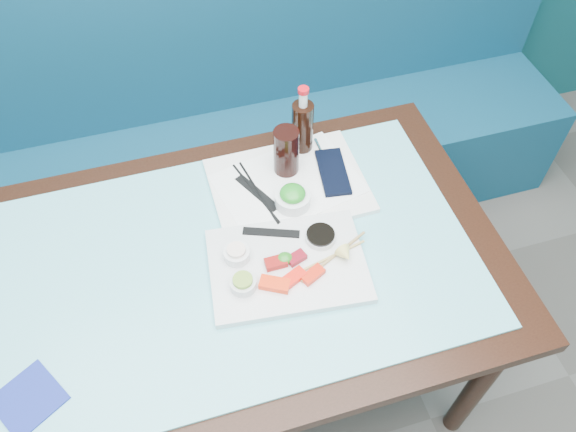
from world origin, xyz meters
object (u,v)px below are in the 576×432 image
object	(u,v)px
dining_table	(242,278)
blue_napkin	(29,399)
cola_glass	(286,151)
seaweed_bowl	(293,199)
cola_bottle_body	(302,129)
sashimi_plate	(288,266)
booth_bench	(198,145)
serving_tray	(288,186)

from	to	relation	value
dining_table	blue_napkin	world-z (taller)	blue_napkin
cola_glass	blue_napkin	xyz separation A→B (m)	(-0.74, -0.49, -0.09)
seaweed_bowl	cola_bottle_body	distance (m)	0.23
sashimi_plate	blue_napkin	size ratio (longest dim) A/B	3.03
dining_table	cola_glass	world-z (taller)	cola_glass
booth_bench	sashimi_plate	size ratio (longest dim) A/B	7.50
booth_bench	blue_napkin	world-z (taller)	booth_bench
booth_bench	serving_tray	xyz separation A→B (m)	(0.19, -0.63, 0.39)
booth_bench	dining_table	bearing A→B (deg)	-90.00
blue_napkin	cola_glass	bearing A→B (deg)	33.42
serving_tray	dining_table	bearing A→B (deg)	-133.99
dining_table	blue_napkin	size ratio (longest dim) A/B	10.61
booth_bench	sashimi_plate	xyz separation A→B (m)	(0.11, -0.90, 0.39)
cola_bottle_body	sashimi_plate	bearing A→B (deg)	-112.26
dining_table	cola_glass	bearing A→B (deg)	51.86
sashimi_plate	cola_bottle_body	bearing A→B (deg)	73.92
sashimi_plate	cola_bottle_body	size ratio (longest dim) A/B	2.22
sashimi_plate	cola_glass	xyz separation A→B (m)	(0.09, 0.32, 0.08)
booth_bench	cola_glass	size ratio (longest dim) A/B	19.97
dining_table	seaweed_bowl	xyz separation A→B (m)	(0.18, 0.13, 0.13)
cola_glass	blue_napkin	world-z (taller)	cola_glass
seaweed_bowl	blue_napkin	distance (m)	0.80
booth_bench	seaweed_bowl	distance (m)	0.84
serving_tray	seaweed_bowl	bearing A→B (deg)	-98.13
sashimi_plate	cola_bottle_body	world-z (taller)	cola_bottle_body
sashimi_plate	seaweed_bowl	size ratio (longest dim) A/B	4.02
cola_bottle_body	dining_table	bearing A→B (deg)	-129.49
blue_napkin	serving_tray	bearing A→B (deg)	30.69
serving_tray	blue_napkin	xyz separation A→B (m)	(-0.73, -0.43, -0.01)
cola_glass	blue_napkin	size ratio (longest dim) A/B	1.14
booth_bench	cola_glass	distance (m)	0.78
seaweed_bowl	blue_napkin	bearing A→B (deg)	-153.56
booth_bench	cola_bottle_body	size ratio (longest dim) A/B	16.63
dining_table	cola_bottle_body	size ratio (longest dim) A/B	7.76
blue_napkin	cola_bottle_body	bearing A→B (deg)	34.74
cola_bottle_body	blue_napkin	world-z (taller)	cola_bottle_body
cola_glass	sashimi_plate	bearing A→B (deg)	-105.71
cola_glass	cola_bottle_body	xyz separation A→B (m)	(0.07, 0.07, -0.00)
booth_bench	dining_table	xyz separation A→B (m)	(0.00, -0.84, 0.29)
cola_bottle_body	seaweed_bowl	bearing A→B (deg)	-114.04
seaweed_bowl	cola_bottle_body	xyz separation A→B (m)	(0.09, 0.20, 0.05)
cola_bottle_body	blue_napkin	xyz separation A→B (m)	(-0.81, -0.56, -0.09)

